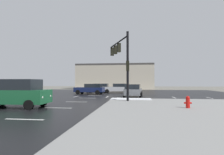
{
  "coord_description": "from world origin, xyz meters",
  "views": [
    {
      "loc": [
        5.34,
        -22.34,
        1.84
      ],
      "look_at": [
        1.38,
        9.84,
        2.68
      ],
      "focal_mm": 29.16,
      "sensor_mm": 36.0,
      "label": 1
    }
  ],
  "objects_px": {
    "fire_hydrant": "(188,102)",
    "sedan_tan": "(98,88)",
    "sedan_black": "(28,88)",
    "suv_green": "(15,93)",
    "traffic_signal_mast": "(121,56)",
    "sedan_grey": "(133,90)",
    "sedan_silver": "(117,88)",
    "sedan_navy": "(91,89)"
  },
  "relations": [
    {
      "from": "sedan_tan",
      "to": "sedan_silver",
      "type": "height_order",
      "value": "same"
    },
    {
      "from": "sedan_tan",
      "to": "suv_green",
      "type": "xyz_separation_m",
      "value": [
        -2.13,
        -19.77,
        0.24
      ]
    },
    {
      "from": "sedan_black",
      "to": "sedan_grey",
      "type": "bearing_deg",
      "value": 157.7
    },
    {
      "from": "sedan_grey",
      "to": "sedan_black",
      "type": "bearing_deg",
      "value": 74.23
    },
    {
      "from": "sedan_tan",
      "to": "sedan_grey",
      "type": "relative_size",
      "value": 0.98
    },
    {
      "from": "suv_green",
      "to": "fire_hydrant",
      "type": "bearing_deg",
      "value": 0.18
    },
    {
      "from": "fire_hydrant",
      "to": "sedan_tan",
      "type": "height_order",
      "value": "sedan_tan"
    },
    {
      "from": "fire_hydrant",
      "to": "suv_green",
      "type": "height_order",
      "value": "suv_green"
    },
    {
      "from": "fire_hydrant",
      "to": "suv_green",
      "type": "distance_m",
      "value": 12.08
    },
    {
      "from": "traffic_signal_mast",
      "to": "sedan_grey",
      "type": "height_order",
      "value": "traffic_signal_mast"
    },
    {
      "from": "sedan_grey",
      "to": "suv_green",
      "type": "bearing_deg",
      "value": 144.09
    },
    {
      "from": "sedan_grey",
      "to": "suv_green",
      "type": "height_order",
      "value": "suv_green"
    },
    {
      "from": "sedan_tan",
      "to": "sedan_black",
      "type": "xyz_separation_m",
      "value": [
        -11.25,
        -3.41,
        0.0
      ]
    },
    {
      "from": "sedan_navy",
      "to": "sedan_silver",
      "type": "height_order",
      "value": "same"
    },
    {
      "from": "suv_green",
      "to": "sedan_navy",
      "type": "bearing_deg",
      "value": 81.15
    },
    {
      "from": "sedan_grey",
      "to": "sedan_navy",
      "type": "xyz_separation_m",
      "value": [
        -6.55,
        5.32,
        0.0
      ]
    },
    {
      "from": "sedan_tan",
      "to": "sedan_silver",
      "type": "relative_size",
      "value": 0.98
    },
    {
      "from": "traffic_signal_mast",
      "to": "sedan_black",
      "type": "xyz_separation_m",
      "value": [
        -16.34,
        10.11,
        -3.69
      ]
    },
    {
      "from": "sedan_black",
      "to": "sedan_silver",
      "type": "relative_size",
      "value": 0.98
    },
    {
      "from": "fire_hydrant",
      "to": "sedan_black",
      "type": "xyz_separation_m",
      "value": [
        -21.17,
        15.94,
        0.32
      ]
    },
    {
      "from": "traffic_signal_mast",
      "to": "sedan_tan",
      "type": "relative_size",
      "value": 1.4
    },
    {
      "from": "sedan_black",
      "to": "sedan_navy",
      "type": "height_order",
      "value": "same"
    },
    {
      "from": "fire_hydrant",
      "to": "sedan_black",
      "type": "relative_size",
      "value": 0.17
    },
    {
      "from": "sedan_tan",
      "to": "sedan_navy",
      "type": "height_order",
      "value": "same"
    },
    {
      "from": "sedan_navy",
      "to": "sedan_silver",
      "type": "bearing_deg",
      "value": -131.22
    },
    {
      "from": "traffic_signal_mast",
      "to": "sedan_tan",
      "type": "distance_m",
      "value": 14.91
    },
    {
      "from": "fire_hydrant",
      "to": "suv_green",
      "type": "relative_size",
      "value": 0.16
    },
    {
      "from": "fire_hydrant",
      "to": "suv_green",
      "type": "xyz_separation_m",
      "value": [
        -12.06,
        -0.43,
        0.55
      ]
    },
    {
      "from": "sedan_black",
      "to": "sedan_silver",
      "type": "xyz_separation_m",
      "value": [
        14.74,
        2.53,
        0.0
      ]
    },
    {
      "from": "sedan_silver",
      "to": "sedan_grey",
      "type": "bearing_deg",
      "value": 100.87
    },
    {
      "from": "traffic_signal_mast",
      "to": "sedan_grey",
      "type": "xyz_separation_m",
      "value": [
        1.19,
        3.62,
        -3.69
      ]
    },
    {
      "from": "sedan_grey",
      "to": "suv_green",
      "type": "relative_size",
      "value": 0.95
    },
    {
      "from": "suv_green",
      "to": "sedan_grey",
      "type": "bearing_deg",
      "value": 47.67
    },
    {
      "from": "traffic_signal_mast",
      "to": "suv_green",
      "type": "bearing_deg",
      "value": 108.11
    },
    {
      "from": "sedan_tan",
      "to": "sedan_black",
      "type": "distance_m",
      "value": 11.75
    },
    {
      "from": "sedan_black",
      "to": "sedan_tan",
      "type": "bearing_deg",
      "value": -165.11
    },
    {
      "from": "traffic_signal_mast",
      "to": "suv_green",
      "type": "xyz_separation_m",
      "value": [
        -7.22,
        -6.25,
        -3.45
      ]
    },
    {
      "from": "traffic_signal_mast",
      "to": "sedan_silver",
      "type": "height_order",
      "value": "traffic_signal_mast"
    },
    {
      "from": "sedan_tan",
      "to": "sedan_black",
      "type": "bearing_deg",
      "value": 18.05
    },
    {
      "from": "traffic_signal_mast",
      "to": "suv_green",
      "type": "distance_m",
      "value": 10.16
    },
    {
      "from": "sedan_navy",
      "to": "suv_green",
      "type": "height_order",
      "value": "suv_green"
    },
    {
      "from": "sedan_navy",
      "to": "traffic_signal_mast",
      "type": "bearing_deg",
      "value": 125.14
    }
  ]
}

